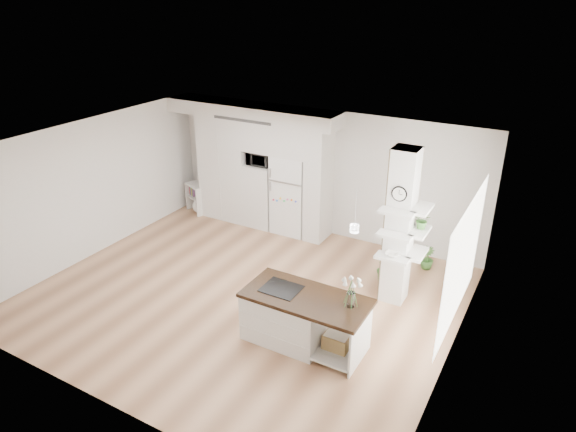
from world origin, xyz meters
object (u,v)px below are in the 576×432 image
Objects in this scene: kitchen_island at (294,315)px; floor_plant_a at (384,269)px; refrigerator at (292,194)px; bookshelf at (198,200)px.

floor_plant_a is at bearing 74.44° from kitchen_island.
refrigerator is at bearing 156.98° from floor_plant_a.
refrigerator is at bearing 29.14° from bookshelf.
kitchen_island is 3.56× the size of floor_plant_a.
bookshelf is at bearing 144.07° from kitchen_island.
refrigerator is 3.84m from kitchen_island.
refrigerator reaches higher than floor_plant_a.
refrigerator is at bearing 119.35° from kitchen_island.
refrigerator reaches higher than bookshelf.
bookshelf reaches higher than floor_plant_a.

